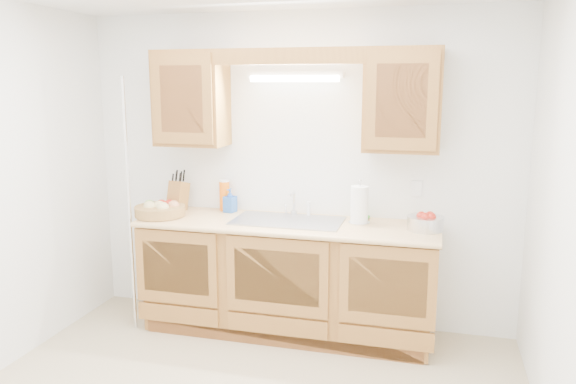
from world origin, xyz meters
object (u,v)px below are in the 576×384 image
(apple_bowl, at_px, (426,222))
(fruit_basket, at_px, (160,209))
(paper_towel, at_px, (359,205))
(knife_block, at_px, (178,196))

(apple_bowl, bearing_deg, fruit_basket, -177.28)
(fruit_basket, xyz_separation_m, apple_bowl, (2.06, 0.10, 0.00))
(fruit_basket, height_order, paper_towel, paper_towel)
(fruit_basket, bearing_deg, paper_towel, 6.31)
(fruit_basket, distance_m, paper_towel, 1.58)
(paper_towel, bearing_deg, fruit_basket, -173.69)
(paper_towel, height_order, apple_bowl, paper_towel)
(knife_block, distance_m, paper_towel, 1.52)
(fruit_basket, relative_size, apple_bowl, 1.34)
(fruit_basket, xyz_separation_m, paper_towel, (1.57, 0.17, 0.09))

